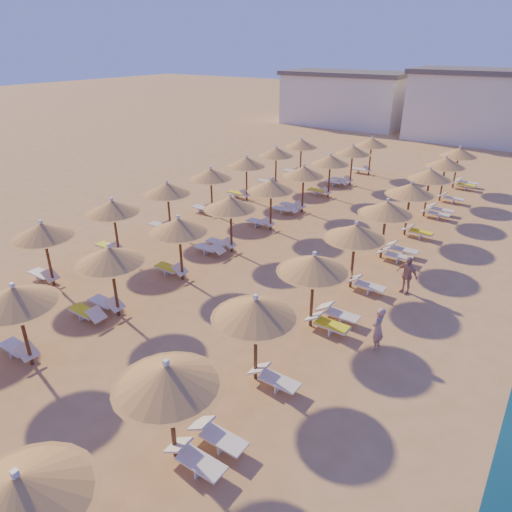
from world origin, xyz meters
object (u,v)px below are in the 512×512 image
Objects in this scene: parasol_row_east at (355,233)px; beachgoer_a at (378,328)px; beachgoer_c at (407,275)px; parasol_row_west at (231,204)px.

parasol_row_east reaches higher than beachgoer_a.
parasol_row_east is at bearing -139.38° from beachgoer_c.
parasol_row_west is at bearing 180.00° from parasol_row_east.
parasol_row_east is 6.59m from parasol_row_west.
beachgoer_a is 4.53m from beachgoer_c.
parasol_row_west is 24.33× the size of beachgoer_a.
parasol_row_west is 8.91m from beachgoer_c.
parasol_row_west is (-6.59, 0.00, 0.00)m from parasol_row_east.
parasol_row_east is at bearing 0.00° from parasol_row_west.
parasol_row_east is at bearing -142.21° from beachgoer_a.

